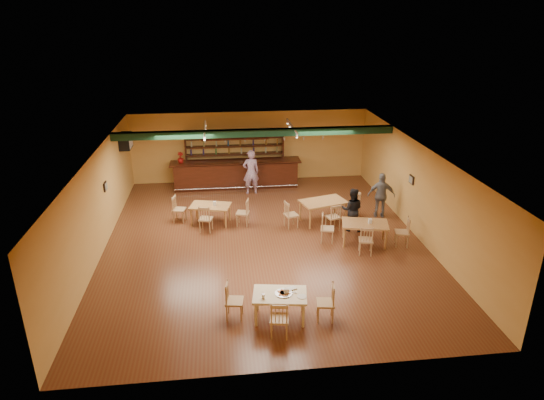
{
  "coord_description": "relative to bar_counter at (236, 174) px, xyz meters",
  "views": [
    {
      "loc": [
        -1.34,
        -13.63,
        6.86
      ],
      "look_at": [
        0.33,
        0.6,
        1.15
      ],
      "focal_mm": 31.21,
      "sensor_mm": 36.0,
      "label": 1
    }
  ],
  "objects": [
    {
      "name": "back_bar_hutch",
      "position": [
        0.0,
        0.63,
        0.57
      ],
      "size": [
        4.16,
        0.4,
        2.28
      ],
      "primitive_type": "cube",
      "color": "#34160A",
      "rests_on": "ground"
    },
    {
      "name": "dining_table_b",
      "position": [
        2.85,
        -3.9,
        -0.18
      ],
      "size": [
        1.73,
        1.31,
        0.77
      ],
      "primitive_type": "cube",
      "rotation": [
        0.0,
        0.0,
        0.28
      ],
      "color": "#A7693B",
      "rests_on": "ground"
    },
    {
      "name": "napkin_stack",
      "position": [
        0.92,
        -9.16,
        0.13
      ],
      "size": [
        0.24,
        0.21,
        0.03
      ],
      "primitive_type": "cube",
      "rotation": [
        0.0,
        0.0,
        0.37
      ],
      "color": "white",
      "rests_on": "near_table"
    },
    {
      "name": "floor",
      "position": [
        0.65,
        -5.15,
        -0.56
      ],
      "size": [
        12.0,
        12.0,
        0.0
      ],
      "primitive_type": "plane",
      "color": "brown",
      "rests_on": "ground"
    },
    {
      "name": "side_plate",
      "position": [
        1.1,
        -9.52,
        0.12
      ],
      "size": [
        0.25,
        0.25,
        0.01
      ],
      "primitive_type": "cylinder",
      "rotation": [
        0.0,
        0.0,
        -0.15
      ],
      "color": "white",
      "rests_on": "near_table"
    },
    {
      "name": "patron_right_b",
      "position": [
        4.98,
        -3.73,
        0.25
      ],
      "size": [
        1.03,
        0.62,
        1.63
      ],
      "primitive_type": "imported",
      "rotation": [
        0.0,
        0.0,
        2.89
      ],
      "color": "gray",
      "rests_on": "ground"
    },
    {
      "name": "ceiling_beam",
      "position": [
        0.65,
        -2.35,
        2.31
      ],
      "size": [
        10.0,
        0.3,
        0.25
      ],
      "primitive_type": "cube",
      "color": "black",
      "rests_on": "ceiling"
    },
    {
      "name": "track_rail_left",
      "position": [
        -1.15,
        -1.75,
        2.38
      ],
      "size": [
        0.05,
        2.5,
        0.05
      ],
      "primitive_type": "cube",
      "color": "white",
      "rests_on": "ceiling"
    },
    {
      "name": "pizza_server",
      "position": [
        0.83,
        -9.3,
        0.13
      ],
      "size": [
        0.33,
        0.2,
        0.0
      ],
      "primitive_type": "cube",
      "rotation": [
        0.0,
        0.0,
        -0.37
      ],
      "color": "silver",
      "rests_on": "pizza_tray"
    },
    {
      "name": "patron_right_a",
      "position": [
        3.65,
        -4.7,
        0.18
      ],
      "size": [
        0.85,
        0.74,
        1.49
      ],
      "primitive_type": "imported",
      "rotation": [
        0.0,
        0.0,
        2.87
      ],
      "color": "black",
      "rests_on": "ground"
    },
    {
      "name": "pizza_tray",
      "position": [
        0.7,
        -9.34,
        0.12
      ],
      "size": [
        0.54,
        0.54,
        0.01
      ],
      "primitive_type": "cylinder",
      "rotation": [
        0.0,
        0.0,
        -0.46
      ],
      "color": "silver",
      "rests_on": "near_table"
    },
    {
      "name": "bar_counter",
      "position": [
        0.0,
        0.0,
        0.0
      ],
      "size": [
        5.37,
        0.85,
        1.13
      ],
      "primitive_type": "cube",
      "color": "#34160A",
      "rests_on": "ground"
    },
    {
      "name": "ac_unit",
      "position": [
        -4.15,
        -0.95,
        1.79
      ],
      "size": [
        0.34,
        0.7,
        0.48
      ],
      "primitive_type": "cube",
      "color": "white",
      "rests_on": "wall_left"
    },
    {
      "name": "track_rail_right",
      "position": [
        2.05,
        -1.75,
        2.38
      ],
      "size": [
        0.05,
        2.5,
        0.05
      ],
      "primitive_type": "cube",
      "color": "white",
      "rests_on": "ceiling"
    },
    {
      "name": "poinsettia",
      "position": [
        -2.24,
        0.0,
        0.79
      ],
      "size": [
        0.32,
        0.32,
        0.45
      ],
      "primitive_type": "imported",
      "rotation": [
        0.0,
        0.0,
        0.35
      ],
      "color": "#9C120E",
      "rests_on": "bar_counter"
    },
    {
      "name": "picture_right",
      "position": [
        5.62,
        -4.65,
        1.14
      ],
      "size": [
        0.04,
        0.34,
        0.28
      ],
      "primitive_type": "cube",
      "color": "black",
      "rests_on": "wall_right"
    },
    {
      "name": "dining_table_a",
      "position": [
        -1.05,
        -3.6,
        -0.23
      ],
      "size": [
        1.51,
        1.12,
        0.68
      ],
      "primitive_type": "cube",
      "rotation": [
        0.0,
        0.0,
        -0.25
      ],
      "color": "#A7693B",
      "rests_on": "ground"
    },
    {
      "name": "near_table",
      "position": [
        0.61,
        -9.34,
        -0.23
      ],
      "size": [
        1.37,
        0.99,
        0.68
      ],
      "primitive_type": "cube",
      "rotation": [
        0.0,
        0.0,
        -0.15
      ],
      "color": "beige",
      "rests_on": "ground"
    },
    {
      "name": "patron_bar",
      "position": [
        0.57,
        -0.83,
        0.34
      ],
      "size": [
        0.71,
        0.52,
        1.81
      ],
      "primitive_type": "imported",
      "rotation": [
        0.0,
        0.0,
        3.28
      ],
      "color": "#804493",
      "rests_on": "ground"
    },
    {
      "name": "dining_table_d",
      "position": [
        3.78,
        -5.73,
        -0.21
      ],
      "size": [
        1.58,
        1.16,
        0.71
      ],
      "primitive_type": "cube",
      "rotation": [
        0.0,
        0.0,
        -0.23
      ],
      "color": "#A7693B",
      "rests_on": "ground"
    },
    {
      "name": "parmesan_shaker",
      "position": [
        0.2,
        -9.48,
        0.17
      ],
      "size": [
        0.08,
        0.08,
        0.11
      ],
      "primitive_type": "cylinder",
      "rotation": [
        0.0,
        0.0,
        -0.15
      ],
      "color": "#EAE5C6",
      "rests_on": "near_table"
    },
    {
      "name": "picture_left",
      "position": [
        -4.32,
        -4.15,
        1.14
      ],
      "size": [
        0.04,
        0.34,
        0.28
      ],
      "primitive_type": "cube",
      "color": "black",
      "rests_on": "wall_left"
    }
  ]
}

